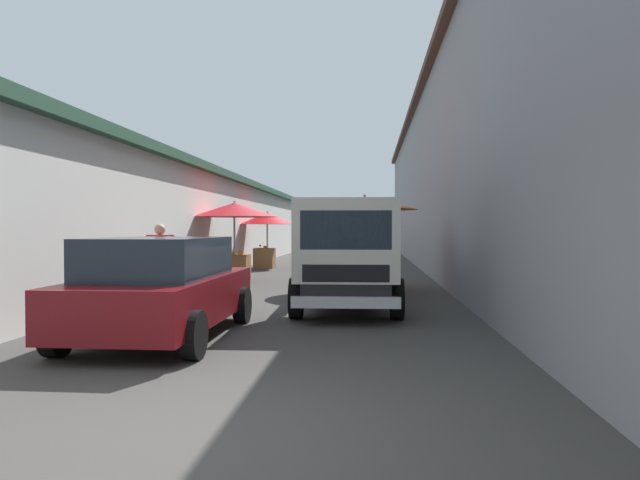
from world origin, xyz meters
TOP-DOWN VIEW (x-y plane):
  - ground at (13.50, 0.00)m, footprint 90.00×90.00m
  - building_left_whitewash at (15.75, 6.99)m, footprint 49.80×7.50m
  - building_right_concrete at (15.75, -6.99)m, footprint 49.80×7.50m
  - fruit_stall_near_right at (18.35, 2.54)m, footprint 2.23×2.23m
  - fruit_stall_far_left at (10.38, -1.39)m, footprint 2.68×2.68m
  - fruit_stall_mid_lane at (12.90, 2.52)m, footprint 2.62×2.62m
  - hatchback_car at (3.94, 1.42)m, footprint 3.92×1.93m
  - delivery_truck at (6.54, -1.13)m, footprint 4.97×2.08m
  - vendor_by_crates at (7.47, 2.80)m, footprint 0.29×0.65m
  - parked_scooter at (9.06, 2.85)m, footprint 1.67×0.58m

SIDE VIEW (x-z plane):
  - ground at x=13.50m, z-range 0.00..0.00m
  - parked_scooter at x=9.06m, z-range -0.12..1.02m
  - hatchback_car at x=3.94m, z-range 0.01..1.46m
  - vendor_by_crates at x=7.47m, z-range 0.14..1.81m
  - delivery_truck at x=6.54m, z-range 0.00..2.08m
  - fruit_stall_near_right at x=18.35m, z-range 0.55..2.83m
  - building_left_whitewash at x=15.75m, z-range 0.01..3.57m
  - fruit_stall_mid_lane at x=12.90m, z-range 0.72..3.14m
  - fruit_stall_far_left at x=10.38m, z-range 0.72..3.15m
  - building_right_concrete at x=15.75m, z-range 0.01..6.86m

